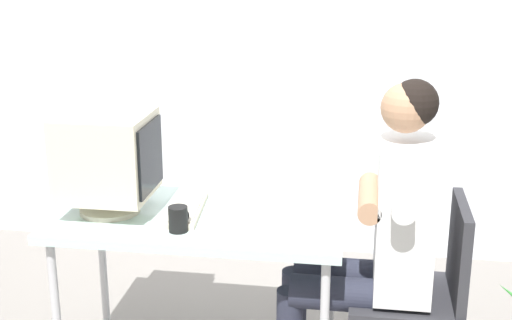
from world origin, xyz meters
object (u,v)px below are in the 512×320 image
object	(u,v)px
office_chair	(421,287)
desk_mug	(178,219)
crt_monitor	(108,157)
person_seated	(377,232)
keyboard	(185,209)
desk	(200,227)

from	to	relation	value
office_chair	desk_mug	distance (m)	1.03
crt_monitor	person_seated	bearing A→B (deg)	0.27
crt_monitor	desk_mug	xyz separation A→B (m)	(0.34, -0.16, -0.19)
keyboard	crt_monitor	bearing A→B (deg)	-171.98
keyboard	desk_mug	bearing A→B (deg)	-82.87
crt_monitor	desk_mug	bearing A→B (deg)	-24.96
desk	keyboard	world-z (taller)	keyboard
desk	person_seated	bearing A→B (deg)	-1.79
office_chair	person_seated	xyz separation A→B (m)	(-0.19, -0.00, 0.23)
crt_monitor	person_seated	size ratio (longest dim) A/B	0.32
office_chair	person_seated	size ratio (longest dim) A/B	0.64
crt_monitor	office_chair	bearing A→B (deg)	0.23
keyboard	office_chair	bearing A→B (deg)	-2.23
crt_monitor	desk_mug	size ratio (longest dim) A/B	4.16
office_chair	person_seated	distance (m)	0.30
office_chair	person_seated	bearing A→B (deg)	-180.00
crt_monitor	keyboard	distance (m)	0.39
office_chair	keyboard	bearing A→B (deg)	177.77
crt_monitor	desk_mug	distance (m)	0.42
office_chair	desk	bearing A→B (deg)	178.58
desk	desk_mug	world-z (taller)	desk_mug
desk	person_seated	size ratio (longest dim) A/B	0.91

